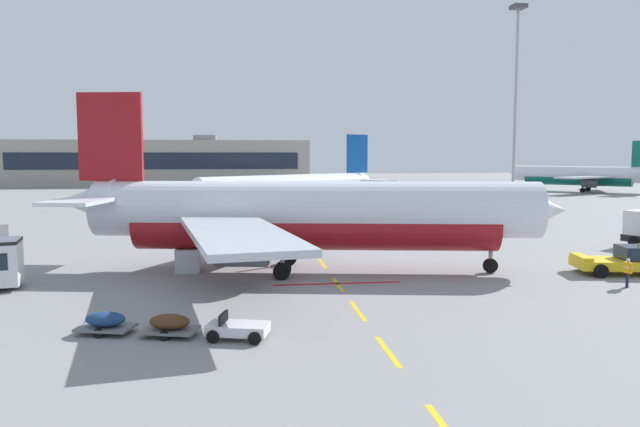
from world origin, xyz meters
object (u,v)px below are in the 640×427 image
(pushback_tug, at_px, (625,261))
(airliner_mid_left, at_px, (292,190))
(baggage_train, at_px, (170,325))
(ground_crew_worker, at_px, (628,271))
(apron_light_mast_far, at_px, (516,87))
(airliner_foreground, at_px, (307,214))
(uld_cargo_container, at_px, (188,260))
(airliner_far_center, at_px, (580,175))

(pushback_tug, xyz_separation_m, airliner_mid_left, (-19.05, 39.80, 2.59))
(baggage_train, bearing_deg, ground_crew_worker, 14.06)
(pushback_tug, distance_m, apron_light_mast_far, 42.99)
(airliner_foreground, height_order, baggage_train, airliner_foreground)
(baggage_train, bearing_deg, airliner_mid_left, 79.14)
(airliner_foreground, distance_m, apron_light_mast_far, 48.58)
(pushback_tug, relative_size, apron_light_mast_far, 0.24)
(baggage_train, height_order, uld_cargo_container, uld_cargo_container)
(ground_crew_worker, distance_m, apron_light_mast_far, 47.04)
(airliner_foreground, distance_m, uld_cargo_container, 8.72)
(pushback_tug, bearing_deg, baggage_train, -160.02)
(airliner_foreground, xyz_separation_m, airliner_far_center, (68.25, 81.94, -0.44))
(baggage_train, bearing_deg, airliner_foreground, 61.73)
(airliner_far_center, relative_size, uld_cargo_container, 16.01)
(airliner_far_center, relative_size, baggage_train, 3.01)
(pushback_tug, bearing_deg, airliner_foreground, 170.14)
(ground_crew_worker, distance_m, uld_cargo_container, 28.05)
(pushback_tug, height_order, uld_cargo_container, pushback_tug)
(airliner_mid_left, height_order, baggage_train, airliner_mid_left)
(baggage_train, distance_m, uld_cargo_container, 15.02)
(uld_cargo_container, bearing_deg, airliner_foreground, -6.46)
(airliner_mid_left, relative_size, ground_crew_worker, 15.92)
(airliner_mid_left, bearing_deg, pushback_tug, -64.42)
(airliner_mid_left, bearing_deg, airliner_far_center, 34.68)
(airliner_foreground, height_order, airliner_mid_left, airliner_foreground)
(baggage_train, distance_m, ground_crew_worker, 27.06)
(pushback_tug, distance_m, ground_crew_worker, 4.56)
(airliner_foreground, height_order, airliner_far_center, airliner_foreground)
(ground_crew_worker, bearing_deg, pushback_tug, 57.71)
(apron_light_mast_far, bearing_deg, airliner_foreground, -131.63)
(apron_light_mast_far, bearing_deg, airliner_mid_left, 177.85)
(ground_crew_worker, height_order, apron_light_mast_far, apron_light_mast_far)
(airliner_mid_left, height_order, apron_light_mast_far, apron_light_mast_far)
(uld_cargo_container, bearing_deg, airliner_mid_left, 73.95)
(airliner_foreground, distance_m, ground_crew_worker, 20.34)
(airliner_far_center, height_order, apron_light_mast_far, apron_light_mast_far)
(baggage_train, bearing_deg, pushback_tug, 19.98)
(airliner_far_center, distance_m, baggage_train, 122.40)
(airliner_foreground, xyz_separation_m, baggage_train, (-7.58, -14.09, -3.42))
(apron_light_mast_far, bearing_deg, baggage_train, -128.24)
(airliner_mid_left, bearing_deg, airliner_foreground, -93.25)
(airliner_mid_left, distance_m, uld_cargo_container, 36.75)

